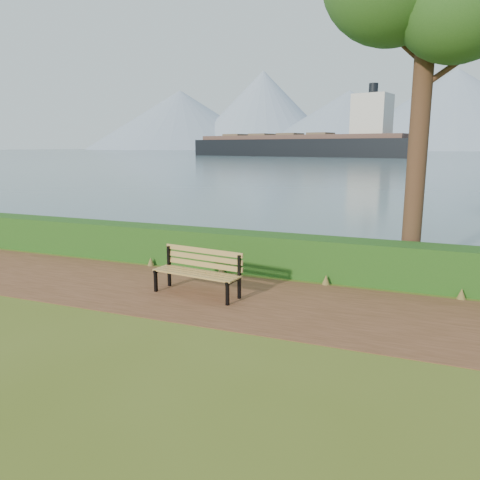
% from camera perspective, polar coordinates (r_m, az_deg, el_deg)
% --- Properties ---
extents(ground, '(140.00, 140.00, 0.00)m').
position_cam_1_polar(ground, '(9.82, -1.28, -7.70)').
color(ground, '#51611B').
rests_on(ground, ground).
extents(path, '(40.00, 3.40, 0.01)m').
position_cam_1_polar(path, '(10.08, -0.61, -7.16)').
color(path, '#56341D').
rests_on(path, ground).
extents(hedge, '(32.00, 0.85, 1.00)m').
position_cam_1_polar(hedge, '(12.03, 3.54, -1.66)').
color(hedge, '#124012').
rests_on(hedge, ground).
extents(water, '(700.00, 510.00, 0.00)m').
position_cam_1_polar(water, '(268.59, 21.23, 9.95)').
color(water, '#3E5965').
rests_on(water, ground).
extents(mountains, '(585.00, 190.00, 70.00)m').
position_cam_1_polar(mountains, '(415.51, 20.51, 14.07)').
color(mountains, '#7C8EA6').
rests_on(mountains, ground).
extents(bench, '(2.06, 0.85, 1.00)m').
position_cam_1_polar(bench, '(10.28, -5.03, -3.50)').
color(bench, black).
rests_on(bench, ground).
extents(cargo_ship, '(73.91, 28.65, 22.24)m').
position_cam_1_polar(cargo_ship, '(147.87, 7.86, 11.33)').
color(cargo_ship, black).
rests_on(cargo_ship, ground).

